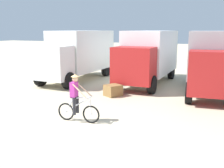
% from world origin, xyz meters
% --- Properties ---
extents(ground_plane, '(120.00, 120.00, 0.00)m').
position_xyz_m(ground_plane, '(0.00, 0.00, 0.00)').
color(ground_plane, beige).
extents(box_truck_white_box, '(2.53, 6.80, 3.35)m').
position_xyz_m(box_truck_white_box, '(-5.20, 8.64, 1.87)').
color(box_truck_white_box, white).
rests_on(box_truck_white_box, ground).
extents(box_truck_avon_van, '(2.41, 6.75, 3.35)m').
position_xyz_m(box_truck_avon_van, '(-0.46, 9.42, 1.87)').
color(box_truck_avon_van, white).
rests_on(box_truck_avon_van, ground).
extents(box_truck_grey_hauler, '(3.05, 6.96, 3.35)m').
position_xyz_m(box_truck_grey_hauler, '(3.42, 8.30, 1.87)').
color(box_truck_grey_hauler, '#9E9EA3').
rests_on(box_truck_grey_hauler, ground).
extents(cyclist_orange_shirt, '(1.73, 0.52, 1.82)m').
position_xyz_m(cyclist_orange_shirt, '(-0.79, 1.12, 0.85)').
color(cyclist_orange_shirt, black).
rests_on(cyclist_orange_shirt, ground).
extents(supply_crate, '(1.02, 1.04, 0.59)m').
position_xyz_m(supply_crate, '(-1.17, 5.38, 0.30)').
color(supply_crate, olive).
rests_on(supply_crate, ground).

